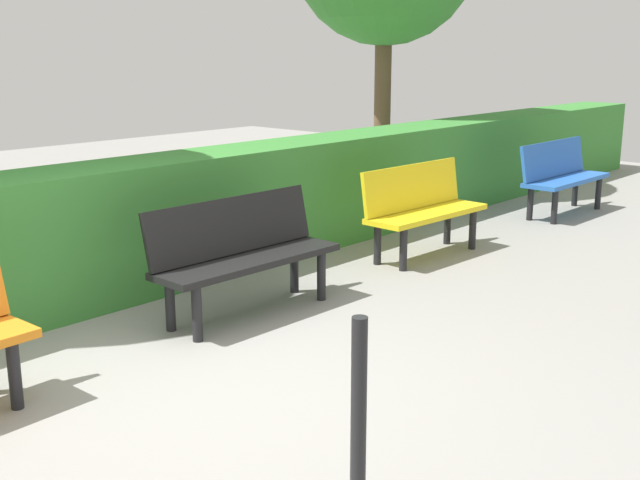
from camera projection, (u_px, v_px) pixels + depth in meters
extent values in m
plane|color=gray|center=(168.00, 387.00, 4.61)|extent=(22.20, 22.20, 0.00)
cube|color=blue|center=(567.00, 180.00, 9.26)|extent=(1.46, 0.44, 0.05)
cube|color=blue|center=(553.00, 159.00, 9.33)|extent=(1.45, 0.14, 0.42)
cylinder|color=black|center=(598.00, 193.00, 9.63)|extent=(0.07, 0.07, 0.39)
cylinder|color=black|center=(575.00, 190.00, 9.82)|extent=(0.07, 0.07, 0.39)
cylinder|color=black|center=(555.00, 207.00, 8.81)|extent=(0.07, 0.07, 0.39)
cylinder|color=black|center=(530.00, 203.00, 9.00)|extent=(0.07, 0.07, 0.39)
cube|color=yellow|center=(428.00, 214.00, 7.39)|extent=(1.40, 0.48, 0.05)
cube|color=yellow|center=(412.00, 187.00, 7.46)|extent=(1.39, 0.16, 0.42)
cylinder|color=black|center=(473.00, 230.00, 7.71)|extent=(0.07, 0.07, 0.39)
cylinder|color=black|center=(447.00, 225.00, 7.92)|extent=(0.07, 0.07, 0.39)
cylinder|color=black|center=(403.00, 249.00, 6.96)|extent=(0.07, 0.07, 0.39)
cylinder|color=black|center=(378.00, 244.00, 7.17)|extent=(0.07, 0.07, 0.39)
cube|color=black|center=(249.00, 261.00, 5.76)|extent=(1.54, 0.45, 0.05)
cube|color=black|center=(232.00, 226.00, 5.83)|extent=(1.53, 0.16, 0.42)
cylinder|color=black|center=(321.00, 276.00, 6.15)|extent=(0.07, 0.07, 0.39)
cylinder|color=black|center=(294.00, 269.00, 6.35)|extent=(0.07, 0.07, 0.39)
cylinder|color=black|center=(197.00, 314.00, 5.28)|extent=(0.07, 0.07, 0.39)
cylinder|color=black|center=(170.00, 304.00, 5.48)|extent=(0.07, 0.07, 0.39)
cylinder|color=black|center=(15.00, 375.00, 4.29)|extent=(0.07, 0.07, 0.39)
cube|color=#387F33|center=(146.00, 225.00, 6.41)|extent=(18.20, 0.69, 1.06)
cylinder|color=brown|center=(382.00, 102.00, 10.61)|extent=(0.23, 0.23, 2.44)
cylinder|color=black|center=(358.00, 444.00, 2.93)|extent=(0.06, 0.06, 1.00)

